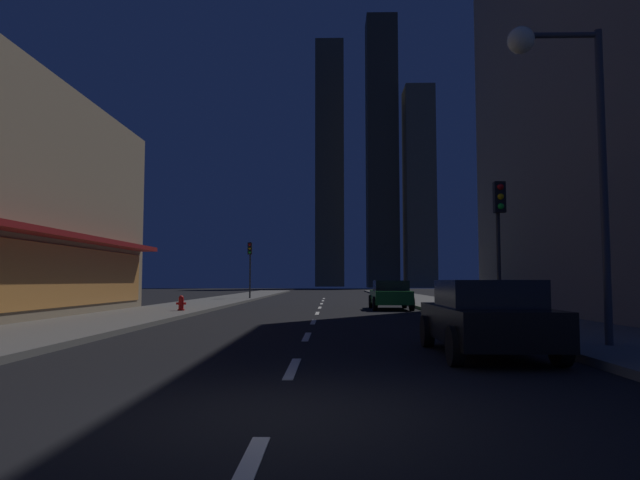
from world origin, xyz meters
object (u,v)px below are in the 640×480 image
(fire_hydrant_far_left, at_px, (181,303))
(street_lamp_right, at_px, (560,105))
(car_parked_near, at_px, (485,317))
(traffic_light_far_left, at_px, (250,257))
(traffic_light_near_right, at_px, (499,220))
(car_parked_far, at_px, (390,295))

(fire_hydrant_far_left, relative_size, street_lamp_right, 0.10)
(car_parked_near, bearing_deg, traffic_light_far_left, 106.32)
(car_parked_near, height_order, street_lamp_right, street_lamp_right)
(traffic_light_near_right, distance_m, traffic_light_far_left, 27.98)
(fire_hydrant_far_left, bearing_deg, car_parked_far, 23.67)
(car_parked_far, distance_m, fire_hydrant_far_left, 10.38)
(car_parked_far, relative_size, traffic_light_far_left, 1.01)
(street_lamp_right, bearing_deg, car_parked_near, -163.23)
(car_parked_far, distance_m, traffic_light_far_left, 16.44)
(car_parked_near, xyz_separation_m, fire_hydrant_far_left, (-9.50, 13.44, -0.29))
(car_parked_near, distance_m, traffic_light_far_left, 32.48)
(street_lamp_right, bearing_deg, traffic_light_near_right, 88.57)
(street_lamp_right, bearing_deg, fire_hydrant_far_left, 131.15)
(car_parked_near, distance_m, traffic_light_near_right, 6.19)
(car_parked_near, bearing_deg, fire_hydrant_far_left, 125.25)
(car_parked_far, bearing_deg, street_lamp_right, -84.05)
(traffic_light_far_left, bearing_deg, fire_hydrant_far_left, -91.30)
(fire_hydrant_far_left, bearing_deg, traffic_light_near_right, -35.34)
(fire_hydrant_far_left, height_order, traffic_light_far_left, traffic_light_far_left)
(traffic_light_near_right, distance_m, street_lamp_right, 5.18)
(traffic_light_near_right, bearing_deg, car_parked_far, 98.82)
(car_parked_near, bearing_deg, traffic_light_near_right, 70.48)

